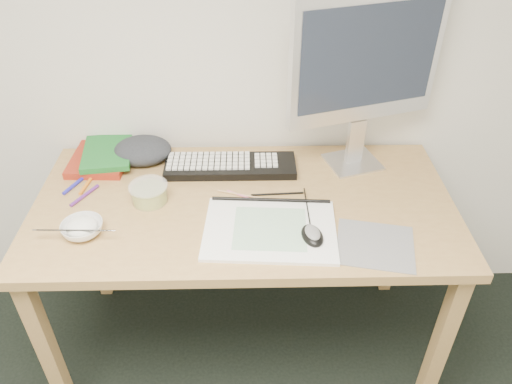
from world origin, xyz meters
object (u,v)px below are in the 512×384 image
at_px(sketchpad, 270,230).
at_px(monitor, 366,64).
at_px(desk, 244,221).
at_px(rice_bowl, 83,229).
at_px(keyboard, 230,166).

distance_m(sketchpad, monitor, 0.62).
bearing_deg(desk, rice_bowl, -163.20).
relative_size(desk, sketchpad, 3.45).
distance_m(desk, rice_bowl, 0.53).
height_order(monitor, rice_bowl, monitor).
xyz_separation_m(desk, keyboard, (-0.05, 0.19, 0.10)).
bearing_deg(sketchpad, desk, 122.06).
bearing_deg(keyboard, sketchpad, -69.40).
bearing_deg(desk, keyboard, 103.93).
height_order(desk, sketchpad, sketchpad).
bearing_deg(sketchpad, monitor, 53.14).
xyz_separation_m(sketchpad, rice_bowl, (-0.57, 0.00, 0.01)).
relative_size(desk, rice_bowl, 11.04).
distance_m(desk, sketchpad, 0.19).
bearing_deg(rice_bowl, keyboard, 37.65).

